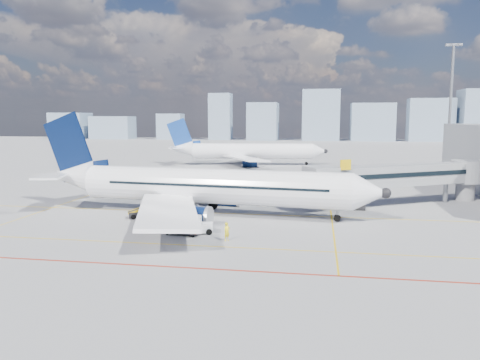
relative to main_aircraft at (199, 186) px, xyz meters
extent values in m
plane|color=gray|center=(1.11, -7.34, -3.22)|extent=(420.00, 420.00, 0.00)
cube|color=gold|center=(1.11, 0.66, -3.21)|extent=(60.00, 0.18, 0.01)
cube|color=gold|center=(1.11, -13.34, -3.21)|extent=(80.00, 0.15, 0.01)
cube|color=gold|center=(15.11, -5.34, -3.21)|extent=(0.15, 28.00, 0.01)
cube|color=gold|center=(-18.89, 0.66, -3.21)|extent=(0.15, 30.00, 0.01)
cube|color=maroon|center=(1.11, -19.34, -3.21)|extent=(90.00, 0.25, 0.01)
cube|color=gray|center=(23.36, 8.81, 0.68)|extent=(20.84, 13.93, 2.60)
cube|color=black|center=(23.36, 8.81, 0.88)|extent=(20.52, 13.82, 0.55)
cube|color=gray|center=(13.81, 3.16, 0.68)|extent=(4.49, 4.56, 3.00)
cube|color=black|center=(18.11, 5.46, -2.87)|extent=(2.20, 1.00, 0.70)
cylinder|color=gray|center=(18.11, 5.46, -1.52)|extent=(0.56, 0.56, 2.70)
cylinder|color=gray|center=(30.11, 12.66, -1.27)|extent=(0.60, 0.60, 3.90)
cylinder|color=gray|center=(33.11, 14.66, 0.68)|extent=(4.00, 4.00, 3.00)
cylinder|color=gray|center=(33.11, 14.66, -1.27)|extent=(2.40, 2.40, 3.90)
cube|color=gold|center=(16.61, 2.96, 2.48)|extent=(1.26, 0.82, 1.20)
cylinder|color=gray|center=(39.11, 47.66, 9.28)|extent=(0.56, 0.56, 25.00)
cube|color=gray|center=(39.11, 47.66, 21.98)|extent=(3.20, 0.40, 0.50)
cube|color=#B7B9BF|center=(37.91, 47.41, 21.98)|extent=(0.60, 0.15, 0.35)
cube|color=#B7B9BF|center=(39.11, 47.41, 21.98)|extent=(0.60, 0.15, 0.35)
cube|color=#B7B9BF|center=(40.31, 47.41, 21.98)|extent=(0.60, 0.15, 0.35)
cube|color=#778DA5|center=(-118.50, 182.66, 3.66)|extent=(18.58, 14.75, 13.76)
cube|color=#778DA5|center=(-94.46, 182.66, 2.71)|extent=(21.76, 11.96, 11.87)
cube|color=#778DA5|center=(-62.53, 182.66, 3.38)|extent=(12.82, 8.62, 13.20)
cube|color=#778DA5|center=(-36.03, 182.66, 8.45)|extent=(11.04, 8.24, 23.33)
cube|color=#778DA5|center=(-14.28, 182.66, 6.04)|extent=(14.77, 15.10, 18.52)
cube|color=#778DA5|center=(14.24, 182.66, 9.14)|extent=(17.90, 11.95, 24.72)
cube|color=#778DA5|center=(38.76, 182.66, 5.82)|extent=(20.35, 12.72, 18.07)
cube|color=#778DA5|center=(65.32, 182.66, 6.86)|extent=(20.55, 9.32, 20.15)
cube|color=#778DA5|center=(87.25, 182.66, 8.86)|extent=(18.13, 15.26, 24.15)
cylinder|color=white|center=(1.79, -0.19, 0.08)|extent=(31.21, 7.19, 4.02)
cone|color=white|center=(19.04, -1.97, 0.08)|extent=(4.11, 4.39, 4.02)
sphere|color=black|center=(20.47, -2.12, 0.08)|extent=(1.25, 1.25, 1.14)
cone|color=white|center=(-16.89, 1.75, 0.65)|extent=(6.98, 4.68, 4.02)
cube|color=black|center=(17.70, -1.83, 0.65)|extent=(1.70, 1.70, 0.46)
cube|color=white|center=(1.21, 9.21, -1.03)|extent=(13.15, 17.44, 0.59)
cube|color=white|center=(-0.70, -9.26, -1.03)|extent=(10.40, 17.85, 0.59)
cylinder|color=#071538|center=(1.89, 5.82, -2.32)|extent=(3.94, 2.74, 2.37)
cylinder|color=#071538|center=(0.66, -6.09, -2.32)|extent=(3.94, 2.74, 2.37)
cylinder|color=#B7B9BF|center=(3.84, 5.62, -2.32)|extent=(0.61, 2.46, 2.44)
cylinder|color=#B7B9BF|center=(2.61, -6.29, -2.32)|extent=(0.61, 2.46, 2.44)
cube|color=#071538|center=(-16.89, 1.75, 4.21)|extent=(7.07, 1.06, 8.80)
cube|color=#071538|center=(-14.43, 1.49, 1.73)|extent=(5.82, 0.91, 2.22)
cube|color=white|center=(-16.96, 5.07, 1.01)|extent=(5.44, 6.56, 0.23)
cube|color=white|center=(-17.64, -1.50, 1.01)|extent=(4.58, 6.41, 0.23)
cylinder|color=gray|center=(15.65, -1.62, -2.32)|extent=(0.31, 0.31, 1.80)
cylinder|color=black|center=(15.65, -1.62, -2.84)|extent=(0.78, 0.36, 0.76)
cylinder|color=gray|center=(1.04, 2.59, -2.42)|extent=(0.35, 0.35, 1.60)
cylinder|color=black|center=(1.04, 2.59, -2.72)|extent=(1.06, 0.75, 1.00)
cylinder|color=gray|center=(0.49, -2.75, -2.42)|extent=(0.35, 0.35, 1.60)
cylinder|color=black|center=(0.49, -2.75, -2.72)|extent=(1.06, 0.75, 1.00)
cube|color=black|center=(2.51, 1.74, 0.39)|extent=(25.26, 2.71, 0.27)
cube|color=black|center=(2.10, -2.22, 0.39)|extent=(25.26, 2.71, 0.27)
cylinder|color=white|center=(-1.85, 57.22, 0.08)|extent=(28.40, 7.08, 3.66)
cone|color=white|center=(13.80, 59.15, 0.08)|extent=(3.80, 4.05, 3.66)
sphere|color=black|center=(15.11, 59.31, 0.08)|extent=(1.15, 1.15, 1.03)
cone|color=white|center=(-18.80, 55.13, 0.60)|extent=(6.41, 4.37, 3.66)
cube|color=black|center=(12.59, 59.00, 0.60)|extent=(1.57, 1.57, 0.42)
cube|color=white|center=(-4.28, 65.43, -0.93)|extent=(9.20, 16.24, 0.54)
cube|color=white|center=(-2.21, 48.66, -0.93)|extent=(12.17, 15.79, 0.54)
cylinder|color=#071538|center=(-2.98, 62.56, -2.10)|extent=(3.62, 2.56, 2.16)
cylinder|color=#071538|center=(-1.65, 51.76, -2.10)|extent=(3.62, 2.56, 2.16)
cylinder|color=#B7B9BF|center=(-1.21, 62.78, -2.10)|extent=(0.60, 2.24, 2.22)
cylinder|color=#B7B9BF|center=(0.12, 51.97, -2.10)|extent=(0.60, 2.24, 2.22)
cube|color=navy|center=(-18.80, 55.13, 3.84)|extent=(6.42, 1.09, 8.00)
cube|color=navy|center=(-16.57, 55.40, 1.58)|extent=(5.29, 0.93, 2.02)
cube|color=white|center=(-19.54, 58.06, 0.93)|extent=(4.08, 5.81, 0.21)
cube|color=white|center=(-18.81, 52.10, 0.93)|extent=(5.01, 5.96, 0.21)
cylinder|color=black|center=(-3.08, 59.52, -2.72)|extent=(1.07, 0.77, 1.00)
cylinder|color=black|center=(-2.48, 54.68, -2.72)|extent=(1.07, 0.77, 1.00)
cylinder|color=black|center=(10.73, 58.77, -2.84)|extent=(0.79, 0.37, 0.76)
cube|color=white|center=(2.46, -9.08, -2.63)|extent=(2.56, 1.74, 0.85)
cube|color=white|center=(2.04, -9.17, -1.99)|extent=(1.30, 1.42, 0.64)
cube|color=black|center=(2.04, -9.17, -1.78)|extent=(1.18, 1.35, 0.37)
cylinder|color=black|center=(1.75, -9.83, -2.92)|extent=(0.63, 0.35, 0.60)
cylinder|color=black|center=(1.51, -8.69, -2.92)|extent=(0.63, 0.35, 0.60)
cylinder|color=black|center=(3.42, -9.48, -2.92)|extent=(0.63, 0.35, 0.60)
cylinder|color=black|center=(3.18, -8.33, -2.92)|extent=(0.63, 0.35, 0.60)
cube|color=black|center=(0.94, -9.78, -2.91)|extent=(3.68, 2.14, 0.17)
cube|color=white|center=(0.10, -9.62, -2.07)|extent=(1.73, 1.69, 1.49)
cube|color=white|center=(1.79, -9.93, -2.07)|extent=(1.73, 1.69, 1.49)
cylinder|color=black|center=(-0.50, -10.19, -3.07)|extent=(0.33, 0.19, 0.31)
cylinder|color=black|center=(-0.25, -8.87, -3.07)|extent=(0.33, 0.19, 0.31)
cylinder|color=black|center=(2.14, -10.68, -3.07)|extent=(0.33, 0.19, 0.31)
cylinder|color=black|center=(2.39, -9.36, -3.07)|extent=(0.33, 0.19, 0.31)
cube|color=black|center=(-5.24, -3.01, -2.79)|extent=(4.18, 2.92, 0.66)
cube|color=black|center=(-4.56, -2.70, -1.81)|extent=(5.53, 3.18, 1.74)
cube|color=gold|center=(-4.77, -2.22, -1.81)|extent=(5.20, 2.40, 1.81)
cube|color=gold|center=(-4.34, -3.17, -1.81)|extent=(5.20, 2.40, 1.81)
cylinder|color=black|center=(-6.34, -4.23, -2.94)|extent=(0.61, 0.44, 0.56)
cylinder|color=black|center=(-6.89, -3.03, -2.94)|extent=(0.61, 0.44, 0.56)
cylinder|color=black|center=(-3.60, -2.99, -2.94)|extent=(0.61, 0.44, 0.56)
cylinder|color=black|center=(-4.14, -1.78, -2.94)|extent=(0.61, 0.44, 0.56)
imported|color=yellow|center=(5.50, -11.31, -2.37)|extent=(0.70, 0.74, 1.70)
camera|label=1|loc=(13.51, -51.75, 7.83)|focal=35.00mm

